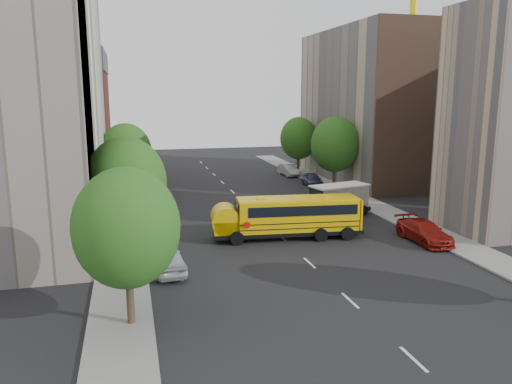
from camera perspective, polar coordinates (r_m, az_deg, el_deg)
name	(u,v)px	position (r m, az deg, el deg)	size (l,w,h in m)	color
ground	(274,230)	(39.26, 2.05, -4.36)	(120.00, 120.00, 0.00)	black
sidewalk_left	(123,223)	(42.58, -14.97, -3.42)	(3.00, 80.00, 0.12)	slate
sidewalk_right	(377,207)	(48.03, 13.61, -1.70)	(3.00, 80.00, 0.12)	slate
lane_markings	(245,203)	(48.65, -1.27, -1.28)	(0.15, 64.00, 0.01)	silver
building_left_cream	(29,100)	(42.88, -24.48, 9.51)	(10.00, 26.00, 20.00)	beige
building_left_redbrick	(66,127)	(64.79, -20.94, 6.92)	(10.00, 15.00, 13.00)	maroon
building_right_far	(370,106)	(63.19, 12.86, 9.56)	(10.00, 22.00, 18.00)	tan
building_right_sidewall	(420,109)	(53.63, 18.27, 9.03)	(10.10, 0.30, 18.00)	brown
street_tree_0	(127,228)	(23.03, -14.57, -4.01)	(4.80, 4.80, 7.41)	#38281C
street_tree_1	(126,183)	(32.74, -14.62, 1.02)	(5.12, 5.12, 7.90)	#38281C
street_tree_2	(126,153)	(50.58, -14.62, 4.38)	(4.99, 4.99, 7.71)	#38281C
street_tree_4	(335,144)	(55.03, 9.01, 5.39)	(5.25, 5.25, 8.10)	#38281C
street_tree_5	(299,138)	(66.20, 4.88, 6.13)	(4.86, 4.86, 7.51)	#38281C
school_bus	(286,215)	(36.77, 3.49, -2.67)	(11.18, 3.61, 3.10)	black
safari_truck	(335,200)	(43.82, 9.03, -0.89)	(6.75, 3.76, 2.74)	black
parked_car_0	(168,259)	(30.52, -10.06, -7.60)	(1.86, 4.61, 1.57)	#B2B1B8
parked_car_1	(152,197)	(49.23, -11.82, -0.58)	(1.42, 4.08, 1.34)	white
parked_car_3	(424,232)	(37.98, 18.66, -4.30)	(2.14, 5.26, 1.53)	maroon
parked_car_4	(312,180)	(57.77, 6.46, 1.42)	(1.80, 4.49, 1.53)	#36335A
parked_car_5	(289,170)	(65.02, 3.75, 2.55)	(1.59, 4.55, 1.50)	gray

